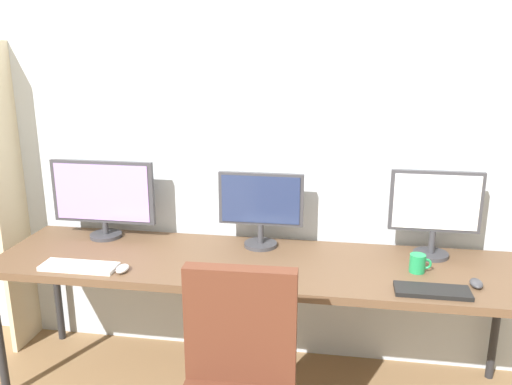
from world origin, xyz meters
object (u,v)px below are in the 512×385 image
at_px(monitor_right, 435,208).
at_px(mouse_right_side, 122,269).
at_px(monitor_left, 103,196).
at_px(keyboard_left, 79,267).
at_px(desk, 254,269).
at_px(monitor_center, 261,205).
at_px(mouse_left_side, 476,283).
at_px(keyboard_right, 432,291).
at_px(keyboard_center, 247,278).
at_px(coffee_mug, 418,263).

relative_size(monitor_right, mouse_right_side, 4.76).
bearing_deg(monitor_left, keyboard_left, -82.28).
height_order(desk, monitor_center, monitor_center).
height_order(mouse_left_side, mouse_right_side, same).
distance_m(keyboard_left, keyboard_right, 1.68).
height_order(keyboard_center, mouse_right_side, mouse_right_side).
height_order(desk, coffee_mug, coffee_mug).
height_order(desk, mouse_right_side, mouse_right_side).
relative_size(keyboard_left, keyboard_right, 1.15).
relative_size(keyboard_center, mouse_left_side, 3.69).
xyz_separation_m(monitor_right, keyboard_right, (-0.06, -0.44, -0.25)).
distance_m(monitor_right, coffee_mug, 0.32).
height_order(desk, keyboard_center, keyboard_center).
bearing_deg(desk, keyboard_right, -15.31).
distance_m(desk, monitor_center, 0.35).
xyz_separation_m(desk, mouse_left_side, (1.05, -0.13, 0.06)).
distance_m(monitor_center, keyboard_center, 0.50).
height_order(monitor_center, monitor_right, monitor_right).
relative_size(monitor_left, coffee_mug, 5.61).
distance_m(monitor_center, keyboard_right, 0.98).
xyz_separation_m(monitor_center, keyboard_right, (0.84, -0.44, -0.22)).
bearing_deg(mouse_left_side, monitor_center, 161.87).
height_order(mouse_right_side, coffee_mug, coffee_mug).
distance_m(monitor_right, mouse_left_side, 0.45).
distance_m(desk, keyboard_right, 0.87).
relative_size(desk, keyboard_left, 7.11).
xyz_separation_m(monitor_right, coffee_mug, (-0.10, -0.22, -0.22)).
bearing_deg(monitor_center, mouse_left_side, -18.13).
relative_size(keyboard_left, coffee_mug, 3.56).
bearing_deg(coffee_mug, keyboard_left, -172.27).
relative_size(keyboard_right, mouse_left_side, 3.43).
relative_size(monitor_right, mouse_left_side, 4.76).
distance_m(monitor_left, keyboard_left, 0.50).
bearing_deg(keyboard_right, monitor_right, 82.27).
bearing_deg(keyboard_right, mouse_right_side, -179.89).
xyz_separation_m(keyboard_left, keyboard_right, (1.68, 0.00, 0.00)).
relative_size(mouse_right_side, coffee_mug, 0.91).
bearing_deg(keyboard_center, desk, 90.00).
xyz_separation_m(monitor_right, mouse_left_side, (0.15, -0.34, -0.25)).
height_order(desk, keyboard_left, keyboard_left).
bearing_deg(keyboard_right, coffee_mug, 99.09).
distance_m(keyboard_right, mouse_left_side, 0.23).
relative_size(desk, monitor_right, 5.87).
distance_m(monitor_center, monitor_right, 0.90).
bearing_deg(monitor_right, keyboard_right, -97.73).
xyz_separation_m(monitor_center, monitor_right, (0.90, 0.00, 0.03)).
height_order(monitor_right, keyboard_right, monitor_right).
bearing_deg(mouse_right_side, keyboard_left, 179.27).
height_order(monitor_right, keyboard_left, monitor_right).
relative_size(desk, keyboard_right, 8.15).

